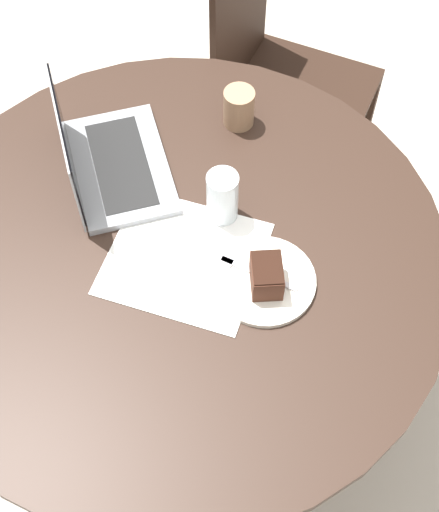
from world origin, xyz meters
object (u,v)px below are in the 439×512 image
chair (278,83)px  plate (264,281)px  coffee_glass (239,108)px  laptop (107,161)px

chair → plate: chair is taller
coffee_glass → laptop: bearing=12.6°
coffee_glass → laptop: size_ratio=0.29×
coffee_glass → plate: bearing=81.5°
plate → laptop: 0.45m
chair → coffee_glass: bearing=6.6°
chair → laptop: size_ratio=2.82×
plate → laptop: size_ratio=0.65×
chair → plate: (0.30, 0.82, 0.31)m
chair → laptop: (0.56, 0.46, 0.34)m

